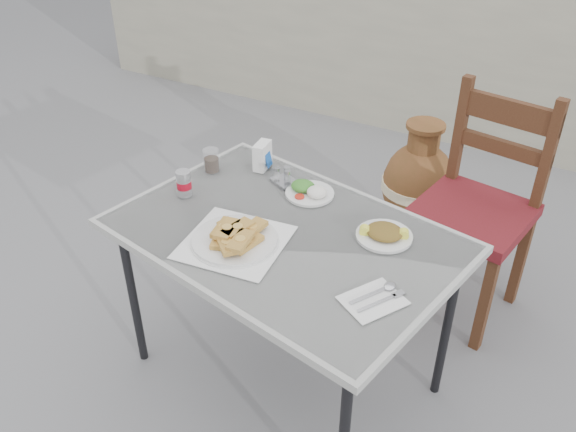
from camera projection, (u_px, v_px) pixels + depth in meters
The scene contains 13 objects.
ground at pixel (271, 354), 2.69m from camera, with size 80.00×80.00×0.00m, color slate.
cafe_table at pixel (285, 243), 2.22m from camera, with size 1.36×1.05×0.74m.
pide_plate at pixel (234, 235), 2.11m from camera, with size 0.38×0.38×0.07m.
salad_rice_plate at pixel (309, 191), 2.39m from camera, with size 0.19×0.19×0.05m.
salad_chopped_plate at pixel (384, 233), 2.15m from camera, with size 0.20×0.20×0.04m.
soda_can at pixel (184, 183), 2.36m from camera, with size 0.06×0.06×0.11m.
cola_glass at pixel (212, 162), 2.53m from camera, with size 0.07×0.07×0.10m.
napkin_holder at pixel (262, 156), 2.54m from camera, with size 0.07×0.10×0.11m.
condiment_caddy at pixel (284, 178), 2.45m from camera, with size 0.13×0.12×0.07m.
cutlery_napkin at pixel (376, 298), 1.89m from camera, with size 0.22×0.23×0.01m.
chair at pixel (477, 206), 2.69m from camera, with size 0.54×0.54×1.05m.
terracotta_urn at pixel (418, 185), 3.28m from camera, with size 0.39×0.39×0.68m.
back_wall at pixel (454, 55), 4.17m from camera, with size 6.00×0.25×1.20m, color #9D9883.
Camera 1 is at (0.98, -1.62, 2.01)m, focal length 38.00 mm.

